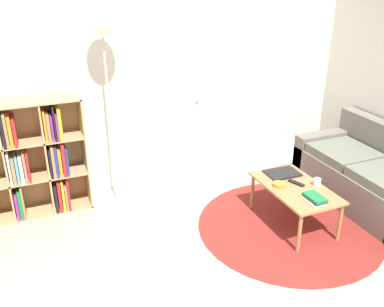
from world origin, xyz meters
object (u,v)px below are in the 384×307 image
(bookshelf, at_px, (22,161))
(cup, at_px, (317,182))
(couch, at_px, (373,178))
(coffee_table, at_px, (295,191))
(floor_lamp, at_px, (105,64))
(laptop, at_px, (282,173))
(bowl, at_px, (279,185))

(bookshelf, xyz_separation_m, cup, (2.65, -1.30, -0.15))
(couch, bearing_deg, bookshelf, 161.06)
(bookshelf, distance_m, coffee_table, 2.75)
(floor_lamp, bearing_deg, laptop, -30.20)
(bookshelf, relative_size, floor_lamp, 0.65)
(floor_lamp, xyz_separation_m, laptop, (1.57, -0.91, -1.09))
(bowl, xyz_separation_m, cup, (0.36, -0.12, 0.02))
(coffee_table, relative_size, cup, 12.21)
(coffee_table, xyz_separation_m, laptop, (0.03, 0.28, 0.05))
(coffee_table, bearing_deg, bookshelf, 153.12)
(couch, relative_size, cup, 21.95)
(couch, distance_m, cup, 0.87)
(coffee_table, height_order, laptop, laptop)
(bookshelf, bearing_deg, floor_lamp, -2.94)
(coffee_table, distance_m, laptop, 0.29)
(couch, xyz_separation_m, cup, (-0.85, -0.10, 0.17))
(floor_lamp, relative_size, bowl, 15.95)
(bowl, relative_size, cup, 1.55)
(couch, xyz_separation_m, coffee_table, (-1.06, -0.04, 0.09))
(bookshelf, height_order, floor_lamp, floor_lamp)
(couch, bearing_deg, cup, -173.46)
(couch, xyz_separation_m, laptop, (-1.02, 0.24, 0.15))
(cup, bearing_deg, laptop, 116.78)
(floor_lamp, bearing_deg, bowl, -39.30)
(coffee_table, height_order, cup, cup)
(floor_lamp, height_order, laptop, floor_lamp)
(floor_lamp, relative_size, couch, 1.13)
(cup, bearing_deg, bookshelf, 153.89)
(floor_lamp, xyz_separation_m, coffee_table, (1.53, -1.19, -1.14))
(couch, relative_size, laptop, 4.79)
(floor_lamp, distance_m, laptop, 2.11)
(couch, distance_m, coffee_table, 1.06)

